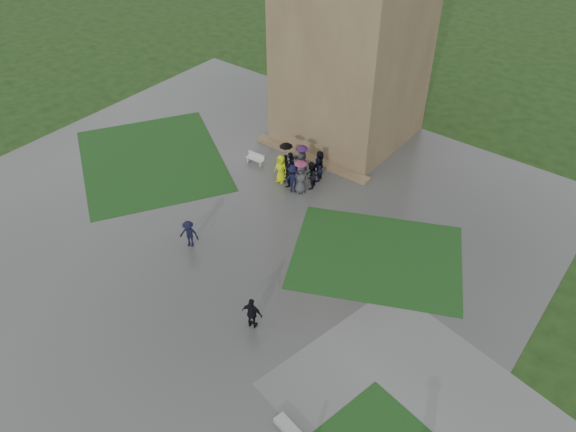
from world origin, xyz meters
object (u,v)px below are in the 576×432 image
Objects in this scene: tower at (356,8)px; bench at (255,158)px; pedestrian_mid at (189,234)px; pedestrian_near at (252,313)px.

tower reaches higher than bench.
pedestrian_mid is (-0.16, -15.55, -8.14)m from tower.
tower is 17.55m from pedestrian_mid.
tower is 20.56m from pedestrian_near.
pedestrian_mid is at bearing -32.28° from pedestrian_near.
pedestrian_near is (6.49, -2.26, 0.05)m from pedestrian_mid.
tower reaches higher than pedestrian_mid.
bench is 14.06m from pedestrian_near.
tower is at bearing 64.94° from pedestrian_mid.
pedestrian_near is (8.99, -10.80, 0.51)m from bench.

